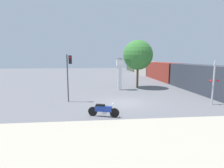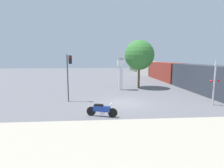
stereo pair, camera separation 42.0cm
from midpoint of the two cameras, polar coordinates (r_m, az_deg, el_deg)
name	(u,v)px [view 1 (the left image)]	position (r m, az deg, el deg)	size (l,w,h in m)	color
ground_plane	(125,103)	(16.88, 3.49, -6.10)	(120.00, 120.00, 0.00)	slate
sidewalk_strip	(151,140)	(9.64, 11.35, -17.41)	(36.00, 6.00, 0.10)	#B2A893
motorcycle	(103,110)	(12.84, -3.78, -8.50)	(2.25, 0.89, 1.03)	black
clock_tower	(120,69)	(23.30, 2.03, 5.02)	(1.05, 1.05, 4.30)	white
freight_train	(152,69)	(42.28, 12.67, 4.77)	(2.80, 50.68, 3.40)	#333842
traffic_light	(69,70)	(17.29, -14.60, 4.54)	(0.50, 0.35, 4.59)	#47474C
railroad_crossing_signal	(214,81)	(18.18, 29.68, 0.89)	(0.90, 0.82, 4.03)	#B7B7BC
street_tree	(138,55)	(25.16, 7.98, 9.33)	(4.17, 4.17, 6.77)	brown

